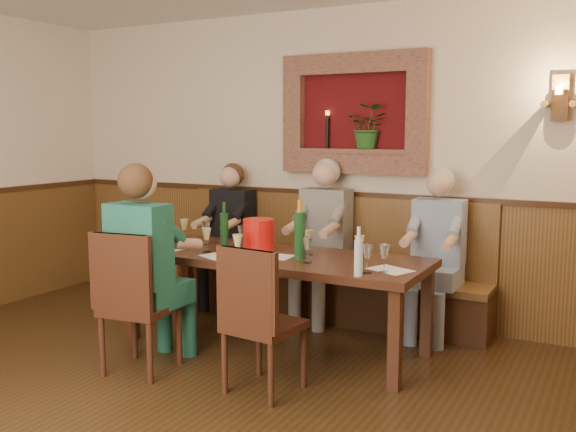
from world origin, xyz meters
name	(u,v)px	position (x,y,z in m)	size (l,w,h in m)	color
room_shell	(92,94)	(0.00, 0.00, 1.89)	(6.04, 6.04, 2.82)	beige
wainscoting	(102,344)	(0.00, 0.00, 0.59)	(6.02, 6.02, 1.15)	#543618
wall_niche	(358,119)	(0.24, 2.94, 1.81)	(1.36, 0.30, 1.06)	#4F0B0E
wall_sconce	(560,99)	(1.90, 2.93, 1.94)	(0.25, 0.20, 0.35)	#543618
dining_table	(274,264)	(0.00, 1.85, 0.68)	(2.40, 0.90, 0.75)	#3A1D11
bench	(324,282)	(0.00, 2.79, 0.33)	(3.00, 0.45, 1.11)	#381E0F
chair_near_left	(140,331)	(-0.59, 0.96, 0.30)	(0.50, 0.50, 1.02)	#3A1D11
chair_near_right	(263,350)	(0.36, 1.06, 0.29)	(0.48, 0.48, 0.98)	#3A1D11
person_bench_left	(228,248)	(-0.98, 2.69, 0.57)	(0.40, 0.50, 1.39)	black
person_bench_mid	(321,254)	(0.02, 2.69, 0.60)	(0.43, 0.53, 1.46)	#554E4D
person_bench_right	(435,269)	(1.04, 2.69, 0.58)	(0.41, 0.50, 1.40)	navy
person_chair_front	(149,283)	(-0.59, 1.07, 0.62)	(0.45, 0.55, 1.48)	#194D57
spittoon_bucket	(259,237)	(-0.10, 1.80, 0.89)	(0.24, 0.24, 0.28)	red
wine_bottle_green_a	(300,235)	(0.27, 1.77, 0.94)	(0.10, 0.10, 0.45)	#19471E
wine_bottle_green_b	(224,229)	(-0.49, 1.90, 0.90)	(0.07, 0.07, 0.37)	#19471E
water_bottle	(359,256)	(0.86, 1.47, 0.88)	(0.06, 0.06, 0.33)	silver
tasting_sheet_a	(169,249)	(-0.86, 1.65, 0.75)	(0.26, 0.18, 0.00)	white
tasting_sheet_b	(273,256)	(0.04, 1.77, 0.75)	(0.30, 0.22, 0.00)	white
tasting_sheet_c	(390,270)	(0.99, 1.74, 0.75)	(0.29, 0.21, 0.00)	white
tasting_sheet_d	(220,256)	(-0.31, 1.57, 0.75)	(0.30, 0.22, 0.00)	white
wine_glass_0	(169,234)	(-0.94, 1.76, 0.85)	(0.08, 0.08, 0.19)	#E3DB87
wine_glass_1	(206,233)	(-0.72, 1.97, 0.85)	(0.08, 0.08, 0.19)	white
wine_glass_2	(207,240)	(-0.51, 1.68, 0.85)	(0.08, 0.08, 0.19)	#E3DB87
wine_glass_3	(242,237)	(-0.34, 1.94, 0.85)	(0.08, 0.08, 0.19)	white
wine_glass_4	(256,243)	(-0.10, 1.75, 0.85)	(0.08, 0.08, 0.19)	#E3DB87
wine_glass_5	(309,242)	(0.25, 1.97, 0.85)	(0.08, 0.08, 0.19)	#E3DB87
wine_glass_6	(308,250)	(0.38, 1.69, 0.85)	(0.08, 0.08, 0.19)	white
wine_glass_7	(359,248)	(0.69, 1.92, 0.85)	(0.08, 0.08, 0.19)	#E3DB87
wine_glass_8	(384,259)	(0.97, 1.65, 0.85)	(0.08, 0.08, 0.19)	white
wine_glass_9	(238,247)	(-0.13, 1.54, 0.85)	(0.08, 0.08, 0.19)	#E3DB87
wine_glass_10	(184,230)	(-0.98, 2.01, 0.85)	(0.08, 0.08, 0.19)	#E3DB87
wine_glass_11	(367,259)	(0.88, 1.59, 0.85)	(0.08, 0.08, 0.19)	white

